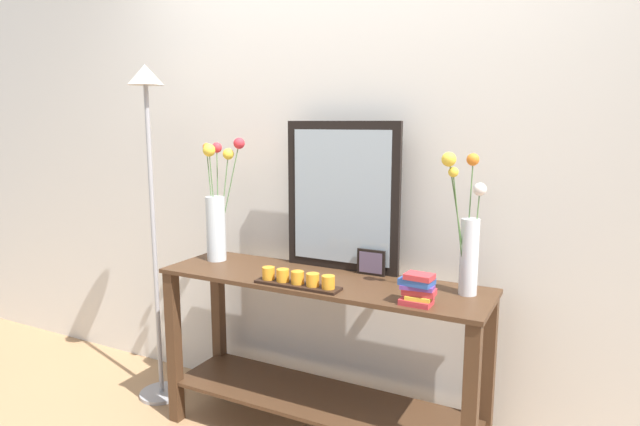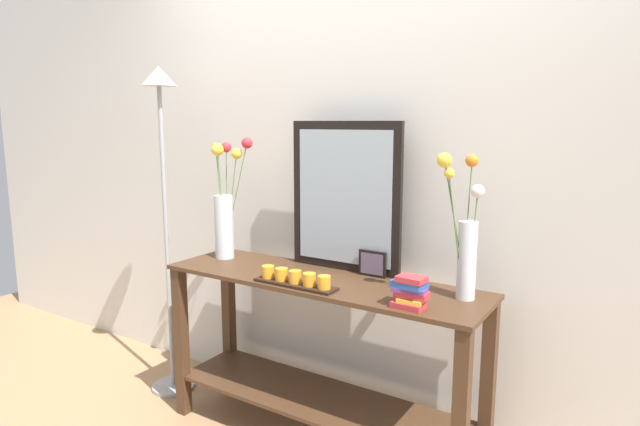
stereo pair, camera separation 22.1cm
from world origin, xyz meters
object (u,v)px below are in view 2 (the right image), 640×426
Objects in this scene: console_table at (320,342)px; book_stack at (410,292)px; floor_lamp at (164,178)px; tall_vase_left at (225,211)px; candle_tray at (295,279)px; mirror_leaning at (345,197)px; vase_right at (466,240)px; picture_frame_small at (372,264)px.

console_table is 10.87× the size of book_stack.
floor_lamp is (-1.48, 0.11, 0.34)m from book_stack.
tall_vase_left is 0.66m from candle_tray.
book_stack is at bearing -15.71° from console_table.
mirror_leaning is at bearing 145.74° from book_stack.
floor_lamp is (-0.98, -0.03, 0.71)m from console_table.
picture_frame_small is (-0.45, 0.09, -0.18)m from vase_right.
floor_lamp is (-0.95, 0.13, 0.38)m from candle_tray.
vase_right is 0.49m from picture_frame_small.
vase_right reaches higher than book_stack.
mirror_leaning is at bearing 83.50° from console_table.
candle_tray is 2.88× the size of picture_frame_small.
console_table is 0.69m from mirror_leaning.
mirror_leaning is 1.80× the size of candle_tray.
mirror_leaning is 0.64m from vase_right.
picture_frame_small is 1.23m from floor_lamp.
console_table is 2.17× the size of mirror_leaning.
tall_vase_left is 1.06× the size of vase_right.
tall_vase_left reaches higher than console_table.
vase_right is at bearing -10.76° from picture_frame_small.
vase_right is (1.26, 0.01, -0.01)m from tall_vase_left.
mirror_leaning is 5.01× the size of book_stack.
tall_vase_left is at bearing -173.08° from picture_frame_small.
console_table is at bearing -140.39° from picture_frame_small.
mirror_leaning is 0.40× the size of floor_lamp.
floor_lamp is at bearing -178.49° from console_table.
tall_vase_left is 0.35× the size of floor_lamp.
picture_frame_small is at bearing 8.78° from floor_lamp.
floor_lamp reaches higher than picture_frame_small.
book_stack is (0.50, -0.14, 0.37)m from console_table.
candle_tray is at bearing -178.72° from book_stack.
tall_vase_left is 0.40m from floor_lamp.
mirror_leaning is 1.02m from floor_lamp.
tall_vase_left is at bearing 160.44° from candle_tray.
picture_frame_small is (0.22, 0.31, 0.03)m from candle_tray.
picture_frame_small is (0.19, 0.15, 0.37)m from console_table.
vase_right is 0.33× the size of floor_lamp.
console_table is 0.83m from tall_vase_left.
book_stack reaches higher than candle_tray.
floor_lamp is at bearing -176.68° from vase_right.
mirror_leaning is 0.65m from book_stack.
vase_right is at bearing 3.32° from floor_lamp.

